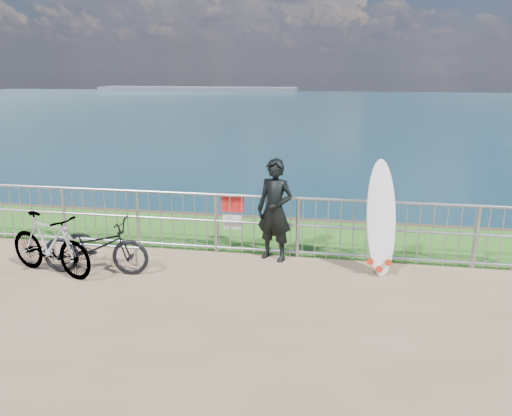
% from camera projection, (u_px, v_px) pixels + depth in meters
% --- Properties ---
extents(grass_strip, '(120.00, 120.00, 0.00)m').
position_uv_depth(grass_strip, '(253.00, 234.00, 10.21)').
color(grass_strip, '#2A691D').
rests_on(grass_strip, ground).
extents(seascape, '(260.00, 260.00, 5.00)m').
position_uv_depth(seascape, '(198.00, 91.00, 155.80)').
color(seascape, brown).
rests_on(seascape, ground).
extents(railing, '(10.06, 0.10, 1.13)m').
position_uv_depth(railing, '(243.00, 224.00, 9.01)').
color(railing, '#979A9F').
rests_on(railing, ground).
extents(surfer, '(0.76, 0.62, 1.81)m').
position_uv_depth(surfer, '(275.00, 210.00, 8.68)').
color(surfer, black).
rests_on(surfer, ground).
extents(surfboard, '(0.61, 0.57, 1.90)m').
position_uv_depth(surfboard, '(381.00, 223.00, 8.08)').
color(surfboard, white).
rests_on(surfboard, ground).
extents(bicycle_near, '(1.83, 0.79, 0.93)m').
position_uv_depth(bicycle_near, '(95.00, 247.00, 8.18)').
color(bicycle_near, black).
rests_on(bicycle_near, ground).
extents(bicycle_far, '(1.80, 0.96, 1.04)m').
position_uv_depth(bicycle_far, '(50.00, 244.00, 8.13)').
color(bicycle_far, black).
rests_on(bicycle_far, ground).
extents(bike_rack, '(1.73, 0.05, 0.36)m').
position_uv_depth(bike_rack, '(94.00, 247.00, 8.64)').
color(bike_rack, '#979A9F').
rests_on(bike_rack, ground).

